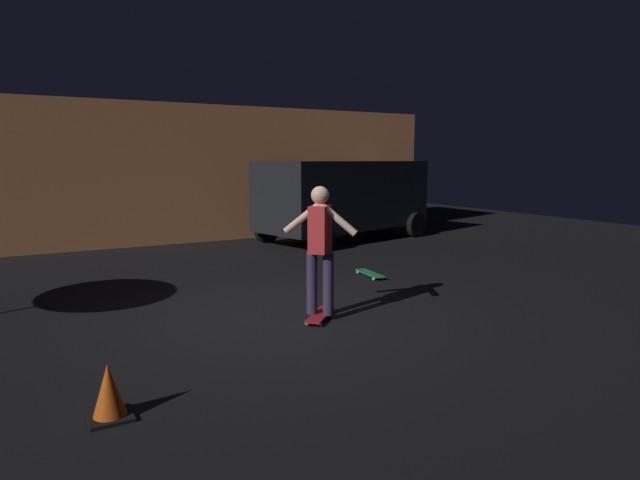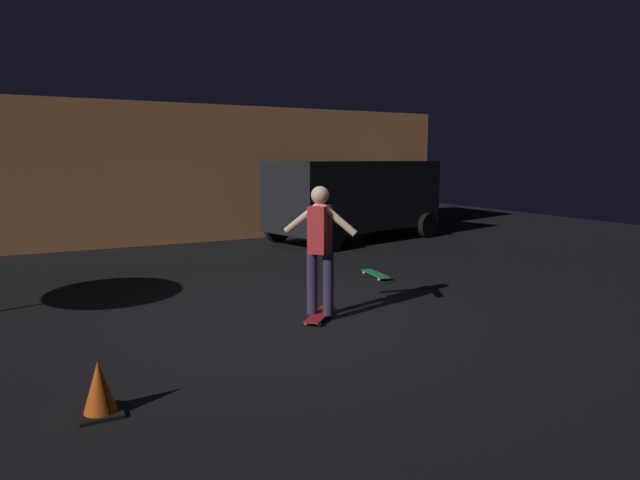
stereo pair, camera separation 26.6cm
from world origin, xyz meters
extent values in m
plane|color=black|center=(0.00, 0.00, 0.00)|extent=(28.00, 28.00, 0.00)
cube|color=#C67A47|center=(1.29, 8.55, 1.71)|extent=(12.87, 3.33, 3.43)
cube|color=black|center=(4.32, 5.47, 1.18)|extent=(4.92, 2.97, 1.70)
cube|color=black|center=(6.53, 6.03, 1.53)|extent=(0.49, 1.71, 0.64)
cylinder|color=black|center=(5.77, 6.86, 0.33)|extent=(0.69, 0.37, 0.66)
cylinder|color=black|center=(6.26, 4.94, 0.33)|extent=(0.69, 0.37, 0.66)
cylinder|color=black|center=(2.38, 6.00, 0.33)|extent=(0.69, 0.37, 0.66)
cylinder|color=black|center=(2.86, 4.08, 0.33)|extent=(0.69, 0.37, 0.66)
cube|color=#AD1E23|center=(0.35, -0.36, 0.06)|extent=(0.69, 0.70, 0.02)
sphere|color=silver|center=(0.50, -0.09, 0.03)|extent=(0.05, 0.05, 0.05)
sphere|color=silver|center=(0.63, -0.21, 0.03)|extent=(0.05, 0.05, 0.05)
sphere|color=silver|center=(0.08, -0.52, 0.03)|extent=(0.05, 0.05, 0.05)
sphere|color=silver|center=(0.20, -0.64, 0.03)|extent=(0.05, 0.05, 0.05)
cube|color=green|center=(2.38, 1.44, 0.06)|extent=(0.28, 0.80, 0.02)
sphere|color=silver|center=(2.33, 1.75, 0.03)|extent=(0.05, 0.05, 0.05)
sphere|color=silver|center=(2.50, 1.73, 0.03)|extent=(0.05, 0.05, 0.05)
sphere|color=silver|center=(2.27, 1.15, 0.03)|extent=(0.05, 0.05, 0.05)
sphere|color=silver|center=(2.43, 1.13, 0.03)|extent=(0.05, 0.05, 0.05)
cylinder|color=#382D4C|center=(0.28, -0.29, 0.48)|extent=(0.14, 0.14, 0.82)
cylinder|color=#382D4C|center=(0.43, -0.44, 0.48)|extent=(0.14, 0.14, 0.82)
cube|color=red|center=(0.35, -0.36, 1.19)|extent=(0.42, 0.43, 0.60)
sphere|color=beige|center=(0.35, -0.36, 1.62)|extent=(0.23, 0.23, 0.23)
cylinder|color=beige|center=(0.20, -0.21, 1.34)|extent=(0.45, 0.44, 0.46)
cylinder|color=beige|center=(0.51, -0.52, 1.34)|extent=(0.45, 0.44, 0.46)
cube|color=black|center=(-2.45, -1.91, 0.01)|extent=(0.34, 0.34, 0.03)
cone|color=#EA5914|center=(-2.45, -1.91, 0.23)|extent=(0.28, 0.28, 0.46)
camera|label=1|loc=(-2.95, -6.29, 2.08)|focal=30.05mm
camera|label=2|loc=(-2.72, -6.41, 2.08)|focal=30.05mm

